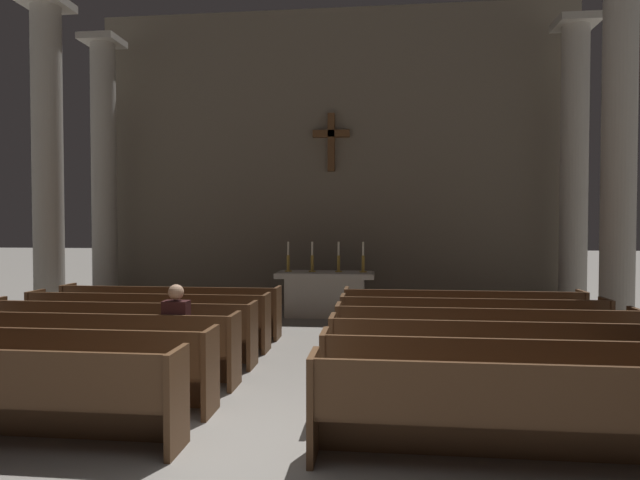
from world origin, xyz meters
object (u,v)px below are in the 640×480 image
object	(u,v)px
pew_right_row_1	(550,415)
column_left_fourth	(104,177)
pew_left_row_5	(148,320)
pew_right_row_6	(462,316)
lone_worshipper	(179,332)
column_right_third	(619,161)
pew_left_row_2	(37,366)
pew_right_row_3	(499,358)
pew_right_row_4	(483,340)
candlestick_outer_right	(363,263)
candlestick_inner_right	(339,262)
pew_right_row_5	(471,327)
candlestick_outer_left	(288,262)
pew_left_row_4	(120,332)
candlestick_inner_left	(312,262)
pew_right_row_2	(520,381)
pew_left_row_6	(170,311)
pew_left_row_3	(84,347)
column_left_third	(48,168)
column_right_fourth	(574,172)
altar	(325,293)

from	to	relation	value
pew_right_row_1	column_left_fourth	world-z (taller)	column_left_fourth
pew_left_row_5	pew_right_row_1	xyz separation A→B (m)	(5.28, -3.92, 0.00)
pew_right_row_1	pew_right_row_6	size ratio (longest dim) A/B	1.00
pew_right_row_1	lone_worshipper	size ratio (longest dim) A/B	3.10
column_right_third	pew_left_row_2	bearing A→B (deg)	-149.91
pew_right_row_3	column_right_third	world-z (taller)	column_right_third
pew_right_row_4	pew_right_row_6	xyz separation A→B (m)	(0.00, 1.96, 0.00)
pew_right_row_6	candlestick_outer_right	distance (m)	3.17
pew_left_row_2	pew_right_row_6	size ratio (longest dim) A/B	1.00
column_right_third	candlestick_inner_right	world-z (taller)	column_right_third
column_left_fourth	pew_right_row_5	bearing A→B (deg)	-26.46
column_left_fourth	candlestick_outer_left	world-z (taller)	column_left_fourth
pew_left_row_4	candlestick_inner_left	size ratio (longest dim) A/B	6.01
pew_left_row_4	pew_right_row_2	bearing A→B (deg)	-20.37
column_right_third	candlestick_outer_right	bearing A→B (deg)	160.30
pew_right_row_4	candlestick_inner_left	distance (m)	5.40
pew_left_row_6	candlestick_outer_left	size ratio (longest dim) A/B	6.01
pew_left_row_3	pew_left_row_4	bearing A→B (deg)	90.00
pew_left_row_4	column_left_third	xyz separation A→B (m)	(-2.91, 2.78, 2.77)
pew_right_row_6	candlestick_outer_left	distance (m)	4.36
column_left_fourth	column_right_fourth	bearing A→B (deg)	0.00
lone_worshipper	candlestick_outer_left	bearing A→B (deg)	84.53
candlestick_inner_right	pew_right_row_2	bearing A→B (deg)	-69.98
pew_right_row_2	column_left_fourth	distance (m)	11.14
pew_left_row_6	pew_right_row_3	bearing A→B (deg)	-29.12
pew_left_row_5	candlestick_inner_left	world-z (taller)	candlestick_inner_left
pew_right_row_4	pew_right_row_5	xyz separation A→B (m)	(0.00, 0.98, 0.00)
pew_right_row_6	candlestick_inner_left	xyz separation A→B (m)	(-2.94, 2.50, 0.75)
pew_right_row_5	candlestick_outer_left	world-z (taller)	candlestick_outer_left
pew_right_row_2	column_left_third	world-z (taller)	column_left_third
pew_left_row_2	pew_left_row_6	distance (m)	3.92
altar	candlestick_outer_right	world-z (taller)	candlestick_outer_right
candlestick_outer_right	column_right_third	bearing A→B (deg)	-19.70
column_left_fourth	pew_left_row_5	bearing A→B (deg)	-54.52
candlestick_inner_left	altar	bearing A→B (deg)	-0.00
pew_right_row_3	pew_left_row_2	bearing A→B (deg)	-169.48
pew_left_row_4	pew_right_row_3	xyz separation A→B (m)	(5.28, -0.98, 0.00)
pew_left_row_3	column_left_third	distance (m)	5.50
pew_right_row_4	column_left_third	size ratio (longest dim) A/B	0.61
pew_right_row_3	column_right_fourth	distance (m)	7.25
column_right_fourth	lone_worshipper	bearing A→B (deg)	-139.06
pew_left_row_4	pew_left_row_5	world-z (taller)	same
pew_left_row_5	column_right_third	distance (m)	8.83
pew_right_row_1	column_left_fourth	distance (m)	11.78
column_right_fourth	pew_right_row_1	bearing A→B (deg)	-109.96
pew_right_row_6	candlestick_outer_left	bearing A→B (deg)	144.36
pew_right_row_2	pew_right_row_6	xyz separation A→B (m)	(0.00, 3.92, 0.00)
pew_left_row_4	pew_left_row_5	distance (m)	0.98
candlestick_outer_right	column_left_fourth	bearing A→B (deg)	174.71
pew_left_row_4	pew_right_row_1	bearing A→B (deg)	-29.12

